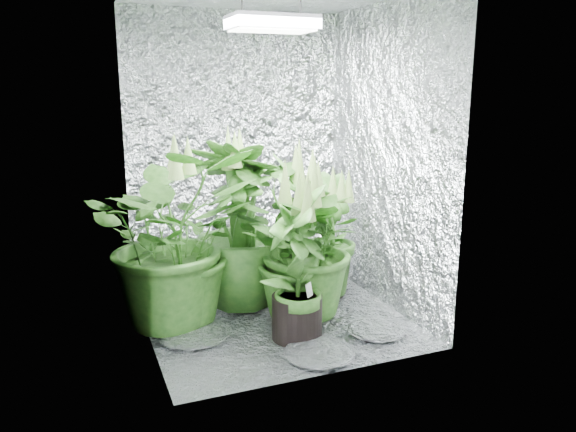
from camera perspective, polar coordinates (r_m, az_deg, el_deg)
The scene contains 11 objects.
ground at distance 3.72m, azimuth -1.44°, elevation -10.22°, with size 1.60×1.60×0.00m, color silver.
walls at distance 3.45m, azimuth -1.54°, elevation 5.20°, with size 1.62×1.62×2.00m.
grow_lamp at distance 3.43m, azimuth -1.63°, elevation 18.98°, with size 0.50×0.30×0.22m.
plant_a at distance 3.48m, azimuth -11.63°, elevation -2.11°, with size 1.04×1.04×1.21m.
plant_b at distance 3.77m, azimuth 1.04°, elevation -1.77°, with size 0.74×0.74×1.11m.
plant_c at distance 3.98m, azimuth 3.85°, elevation -2.27°, with size 0.54×0.54×0.94m.
plant_d at distance 3.74m, azimuth -4.83°, elevation -0.92°, with size 0.87×0.87×1.22m.
plant_e at distance 3.52m, azimuth 1.43°, elevation -3.12°, with size 0.85×0.85×1.04m.
plant_f at distance 3.28m, azimuth 0.94°, elevation -5.13°, with size 0.59×0.59×1.00m.
circulation_fan at distance 4.27m, azimuth 4.24°, elevation -5.07°, with size 0.15×0.29×0.34m.
plant_label at distance 3.32m, azimuth 2.18°, elevation -7.61°, with size 0.06×0.01×0.09m, color white.
Camera 1 is at (-1.17, -3.21, 1.48)m, focal length 35.00 mm.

